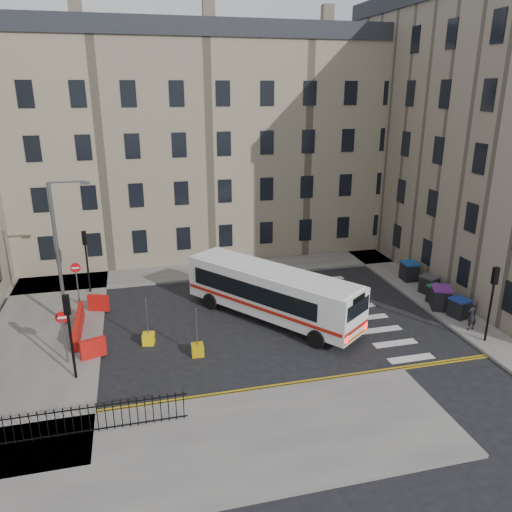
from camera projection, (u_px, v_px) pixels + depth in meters
name	position (u px, v px, depth m)	size (l,w,h in m)	color
ground	(297.00, 316.00, 29.39)	(120.00, 120.00, 0.00)	black
pavement_north	(179.00, 274.00, 35.89)	(36.00, 3.20, 0.15)	slate
pavement_east	(400.00, 278.00, 35.12)	(2.40, 26.00, 0.15)	slate
pavement_west	(46.00, 334.00, 27.07)	(6.00, 22.00, 0.15)	slate
pavement_sw	(203.00, 447.00, 18.57)	(20.00, 6.00, 0.15)	slate
terrace_north	(153.00, 143.00, 39.26)	(38.30, 10.80, 17.20)	gray
traffic_light_east	(493.00, 293.00, 25.40)	(0.28, 0.22, 4.10)	black
traffic_light_nw	(86.00, 252.00, 31.69)	(0.28, 0.22, 4.10)	black
traffic_light_sw	(69.00, 324.00, 22.04)	(0.28, 0.22, 4.10)	black
streetlamp	(58.00, 253.00, 26.85)	(0.50, 0.22, 8.14)	#595B5E
no_entry_north	(76.00, 275.00, 29.99)	(0.60, 0.08, 3.00)	#595B5E
no_entry_south	(63.00, 326.00, 23.56)	(0.60, 0.08, 3.00)	#595B5E
roadworks_barriers	(86.00, 324.00, 26.92)	(1.66, 6.26, 1.00)	red
iron_railings	(85.00, 420.00, 19.03)	(7.80, 0.04, 1.20)	black
bus	(271.00, 291.00, 28.52)	(8.55, 10.28, 2.99)	white
wheelie_bin_a	(459.00, 308.00, 28.79)	(1.13, 1.22, 1.14)	black
wheelie_bin_b	(441.00, 298.00, 29.85)	(1.50, 1.58, 1.38)	black
wheelie_bin_c	(437.00, 294.00, 30.65)	(1.07, 1.17, 1.12)	black
wheelie_bin_d	(429.00, 285.00, 32.16)	(1.21, 1.29, 1.15)	black
wheelie_bin_e	(409.00, 271.00, 34.36)	(1.08, 1.22, 1.27)	black
pedestrian	(472.00, 315.00, 27.20)	(0.62, 0.41, 1.70)	black
bollard_yellow	(149.00, 339.00, 26.13)	(0.60, 0.60, 0.60)	yellow
bollard_chevron	(198.00, 350.00, 25.02)	(0.60, 0.60, 0.60)	#C49C0B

